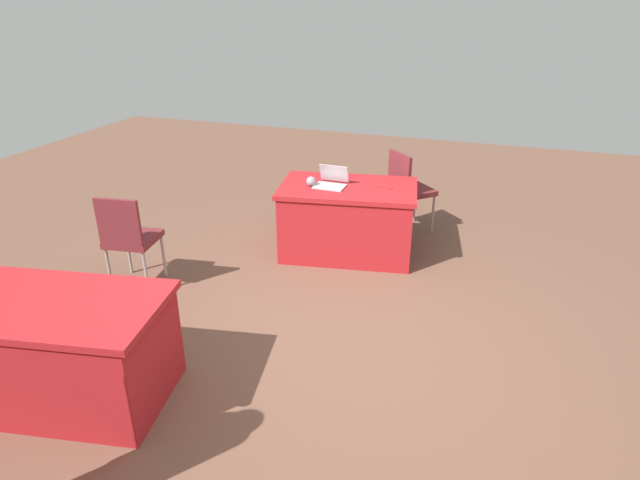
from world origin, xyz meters
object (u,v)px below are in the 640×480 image
at_px(laptop_silver, 331,182).
at_px(table_foreground, 347,220).
at_px(table_back_left, 43,349).
at_px(yarn_ball, 311,181).
at_px(chair_tucked_left, 408,186).
at_px(scissors_red, 384,187).
at_px(chair_back_row, 128,235).

bearing_deg(laptop_silver, table_foreground, -162.01).
height_order(table_back_left, laptop_silver, laptop_silver).
bearing_deg(table_foreground, yarn_ball, 19.06).
bearing_deg(laptop_silver, chair_tucked_left, -126.60).
height_order(table_foreground, yarn_ball, yarn_ball).
bearing_deg(laptop_silver, table_back_left, 68.85).
height_order(chair_tucked_left, scissors_red, chair_tucked_left).
distance_m(chair_tucked_left, laptop_silver, 1.13).
distance_m(table_back_left, scissors_red, 3.50).
xyz_separation_m(chair_back_row, scissors_red, (-2.12, -1.51, 0.22)).
height_order(chair_tucked_left, yarn_ball, chair_tucked_left).
distance_m(table_back_left, laptop_silver, 3.15).
bearing_deg(table_foreground, scissors_red, -167.77).
relative_size(table_foreground, yarn_ball, 15.08).
relative_size(table_back_left, laptop_silver, 5.82).
distance_m(chair_back_row, yarn_ball, 1.91).
height_order(laptop_silver, scissors_red, laptop_silver).
relative_size(chair_back_row, laptop_silver, 2.98).
bearing_deg(chair_tucked_left, chair_back_row, -89.71).
relative_size(table_foreground, table_back_left, 0.83).
height_order(table_foreground, scissors_red, scissors_red).
height_order(table_back_left, chair_tucked_left, chair_tucked_left).
relative_size(chair_tucked_left, scissors_red, 5.43).
bearing_deg(chair_back_row, laptop_silver, 32.50).
bearing_deg(table_back_left, scissors_red, -119.81).
distance_m(chair_back_row, laptop_silver, 2.10).
distance_m(table_foreground, laptop_silver, 0.46).
relative_size(chair_back_row, scissors_red, 5.36).
xyz_separation_m(table_foreground, yarn_ball, (0.37, 0.13, 0.44)).
bearing_deg(scissors_red, table_foreground, -150.10).
xyz_separation_m(table_foreground, laptop_silver, (0.18, 0.05, 0.43)).
relative_size(chair_tucked_left, yarn_ball, 9.38).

